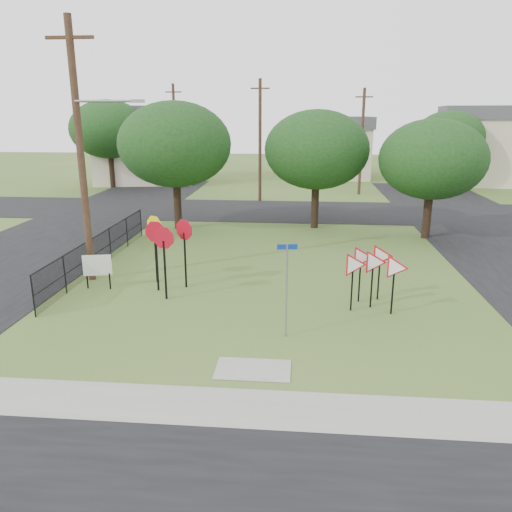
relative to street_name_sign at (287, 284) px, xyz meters
The scene contains 23 objects.
ground 1.87m from the street_name_sign, 164.20° to the left, with size 140.00×140.00×0.00m, color #3C5B22.
sidewalk 4.38m from the street_name_sign, 101.34° to the right, with size 30.00×1.60×0.02m, color gray.
planting_strip 5.49m from the street_name_sign, 98.76° to the right, with size 30.00×0.80×0.02m, color #3C5B22.
street_left 16.47m from the street_name_sign, 141.37° to the left, with size 8.00×50.00×0.02m, color black.
street_far 20.31m from the street_name_sign, 92.26° to the left, with size 60.00×8.00×0.02m, color black.
curb_pad 2.85m from the street_name_sign, 110.14° to the right, with size 2.00×1.20×0.02m, color gray.
street_name_sign is the anchor object (origin of this frame).
stop_sign_cluster 6.08m from the street_name_sign, 141.04° to the left, with size 2.06×2.21×2.73m.
yield_sign_cluster 3.96m from the street_name_sign, 43.41° to the left, with size 2.26×1.52×2.12m.
info_board 8.26m from the street_name_sign, 153.71° to the left, with size 1.07×0.26×1.36m.
utility_pole_main 9.97m from the street_name_sign, 149.55° to the left, with size 3.55×0.33×10.00m.
far_pole_a 24.56m from the street_name_sign, 96.59° to the left, with size 1.40×0.24×9.00m.
far_pole_b 28.83m from the street_name_sign, 79.56° to the left, with size 1.40×0.24×8.50m.
far_pole_c 32.23m from the street_name_sign, 109.66° to the left, with size 1.40×0.24×9.00m.
fence_run 10.64m from the street_name_sign, 142.36° to the left, with size 0.05×11.55×1.50m.
house_left 37.34m from the street_name_sign, 113.38° to the left, with size 10.58×8.88×7.20m.
house_mid 40.38m from the street_name_sign, 85.45° to the left, with size 8.40×8.40×6.20m.
house_right 40.15m from the street_name_sign, 64.60° to the left, with size 8.30×8.30×7.20m.
tree_near_left 16.08m from the street_name_sign, 115.54° to the left, with size 6.40×6.40×7.27m.
tree_near_mid 15.54m from the street_name_sign, 85.48° to the left, with size 6.00×6.00×6.80m.
tree_near_right 15.27m from the street_name_sign, 61.43° to the left, with size 5.60×5.60×6.33m.
tree_far_left 34.76m from the street_name_sign, 119.06° to the left, with size 6.80×6.80×7.73m.
tree_far_right 34.94m from the street_name_sign, 67.72° to the left, with size 6.00×6.00×6.80m.
Camera 1 is at (1.15, -14.26, 6.59)m, focal length 35.00 mm.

